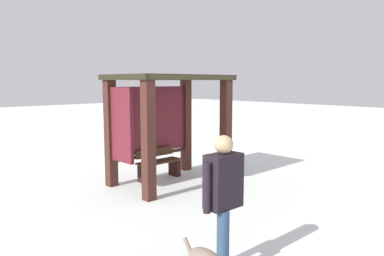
% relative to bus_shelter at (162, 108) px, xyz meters
% --- Properties ---
extents(ground_plane, '(60.00, 60.00, 0.00)m').
position_rel_bus_shelter_xyz_m(ground_plane, '(0.09, -0.16, -1.76)').
color(ground_plane, white).
extents(bus_shelter, '(2.64, 1.75, 2.52)m').
position_rel_bus_shelter_xyz_m(bus_shelter, '(0.00, 0.00, 0.00)').
color(bus_shelter, '#43221C').
rests_on(bus_shelter, ground).
extents(bench_left_inside, '(1.16, 0.39, 0.74)m').
position_rel_bus_shelter_xyz_m(bench_left_inside, '(0.09, 0.27, -1.42)').
color(bench_left_inside, '#4A2D18').
rests_on(bench_left_inside, ground).
extents(person_walking, '(0.65, 0.35, 1.73)m').
position_rel_bus_shelter_xyz_m(person_walking, '(-2.11, -3.78, -0.74)').
color(person_walking, black).
rests_on(person_walking, ground).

